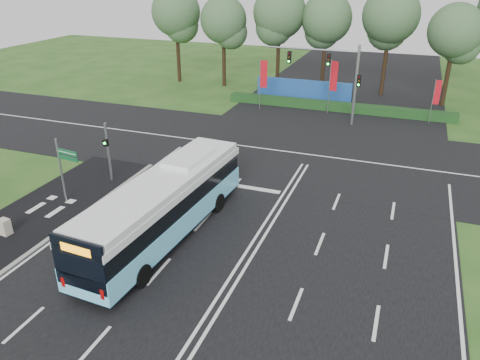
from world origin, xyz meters
name	(u,v)px	position (x,y,z in m)	size (l,w,h in m)	color
ground	(259,233)	(0.00, 0.00, 0.00)	(120.00, 120.00, 0.00)	#254F1A
road_main	(259,232)	(0.00, 0.00, 0.02)	(20.00, 120.00, 0.04)	black
road_cross	(309,155)	(0.00, 12.00, 0.03)	(120.00, 14.00, 0.05)	black
bike_path	(33,218)	(-12.50, -3.00, 0.03)	(5.00, 18.00, 0.06)	black
kerb_strip	(68,225)	(-10.10, -3.00, 0.06)	(0.25, 18.00, 0.12)	gray
city_bus	(165,206)	(-4.46, -2.04, 1.84)	(3.42, 12.89, 3.66)	#6BD0F8
pedestrian_signal	(108,150)	(-11.27, 2.87, 2.20)	(0.34, 0.44, 4.02)	gray
street_sign	(64,164)	(-11.79, -0.66, 2.55)	(1.57, 0.31, 4.06)	gray
utility_cabinet	(5,227)	(-12.57, -4.88, 0.47)	(0.56, 0.47, 0.94)	#C0B39B
banner_flag_left	(263,77)	(-7.06, 22.44, 3.18)	(0.72, 0.17, 4.90)	gray
banner_flag_mid	(333,80)	(-0.44, 23.14, 3.32)	(0.74, 0.23, 5.13)	gray
banner_flag_right	(436,95)	(8.70, 23.41, 2.64)	(0.58, 0.20, 4.02)	gray
traffic_light_gantry	(336,71)	(0.21, 20.50, 4.66)	(8.41, 0.28, 7.00)	gray
hedge	(337,107)	(0.00, 24.50, 0.40)	(22.00, 1.20, 0.80)	#143916
blue_hoarding	(303,90)	(-4.00, 27.00, 1.10)	(10.00, 0.30, 2.20)	#1B4995
eucalyptus_row	(343,15)	(-1.25, 31.47, 8.22)	(41.03, 8.01, 12.68)	black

